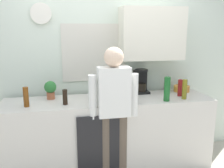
# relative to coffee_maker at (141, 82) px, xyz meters

# --- Properties ---
(kitchen_counter) EXTENTS (2.62, 0.64, 0.93)m
(kitchen_counter) POSITION_rel_coffee_maker_xyz_m (-0.49, -0.25, -0.61)
(kitchen_counter) COLOR beige
(kitchen_counter) RESTS_ON ground_plane
(dishwasher_panel) EXTENTS (0.56, 0.02, 0.83)m
(dishwasher_panel) POSITION_rel_coffee_maker_xyz_m (-0.64, -0.58, -0.66)
(dishwasher_panel) COLOR black
(dishwasher_panel) RESTS_ON ground_plane
(back_wall_assembly) EXTENTS (4.22, 0.42, 2.60)m
(back_wall_assembly) POSITION_rel_coffee_maker_xyz_m (-0.41, 0.15, 0.29)
(back_wall_assembly) COLOR silver
(back_wall_assembly) RESTS_ON ground_plane
(coffee_maker) EXTENTS (0.20, 0.20, 0.33)m
(coffee_maker) POSITION_rel_coffee_maker_xyz_m (0.00, 0.00, 0.00)
(coffee_maker) COLOR black
(coffee_maker) RESTS_ON kitchen_counter
(bottle_olive_oil) EXTENTS (0.06, 0.06, 0.25)m
(bottle_olive_oil) POSITION_rel_coffee_maker_xyz_m (0.44, -0.42, -0.02)
(bottle_olive_oil) COLOR olive
(bottle_olive_oil) RESTS_ON kitchen_counter
(bottle_green_wine) EXTENTS (0.07, 0.07, 0.30)m
(bottle_green_wine) POSITION_rel_coffee_maker_xyz_m (0.18, -0.46, 0.00)
(bottle_green_wine) COLOR #195923
(bottle_green_wine) RESTS_ON kitchen_counter
(bottle_amber_beer) EXTENTS (0.06, 0.06, 0.23)m
(bottle_amber_beer) POSITION_rel_coffee_maker_xyz_m (-1.47, -0.37, -0.03)
(bottle_amber_beer) COLOR brown
(bottle_amber_beer) RESTS_ON kitchen_counter
(bottle_clear_soda) EXTENTS (0.09, 0.09, 0.28)m
(bottle_clear_soda) POSITION_rel_coffee_maker_xyz_m (-0.38, -0.06, -0.01)
(bottle_clear_soda) COLOR #2D8C33
(bottle_clear_soda) RESTS_ON kitchen_counter
(bottle_red_vinegar) EXTENTS (0.06, 0.06, 0.22)m
(bottle_red_vinegar) POSITION_rel_coffee_maker_xyz_m (0.45, -0.28, -0.04)
(bottle_red_vinegar) COLOR maroon
(bottle_red_vinegar) RESTS_ON kitchen_counter
(bottle_dark_sauce) EXTENTS (0.06, 0.06, 0.18)m
(bottle_dark_sauce) POSITION_rel_coffee_maker_xyz_m (-1.03, -0.37, -0.06)
(bottle_dark_sauce) COLOR black
(bottle_dark_sauce) RESTS_ON kitchen_counter
(cup_blue_mug) EXTENTS (0.08, 0.08, 0.10)m
(cup_blue_mug) POSITION_rel_coffee_maker_xyz_m (-0.44, -0.44, -0.10)
(cup_blue_mug) COLOR #3351B2
(cup_blue_mug) RESTS_ON kitchen_counter
(cup_white_mug) EXTENTS (0.08, 0.08, 0.10)m
(cup_white_mug) POSITION_rel_coffee_maker_xyz_m (-0.58, -0.14, -0.10)
(cup_white_mug) COLOR white
(cup_white_mug) RESTS_ON kitchen_counter
(mixing_bowl) EXTENTS (0.22, 0.22, 0.08)m
(mixing_bowl) POSITION_rel_coffee_maker_xyz_m (0.59, -0.06, -0.11)
(mixing_bowl) COLOR orange
(mixing_bowl) RESTS_ON kitchen_counter
(potted_plant) EXTENTS (0.15, 0.15, 0.23)m
(potted_plant) POSITION_rel_coffee_maker_xyz_m (-1.21, -0.09, -0.01)
(potted_plant) COLOR #9E5638
(potted_plant) RESTS_ON kitchen_counter
(dish_soap) EXTENTS (0.06, 0.06, 0.18)m
(dish_soap) POSITION_rel_coffee_maker_xyz_m (0.36, -0.11, -0.07)
(dish_soap) COLOR green
(dish_soap) RESTS_ON kitchen_counter
(person_at_sink) EXTENTS (0.57, 0.22, 1.60)m
(person_at_sink) POSITION_rel_coffee_maker_xyz_m (-0.49, -0.55, -0.13)
(person_at_sink) COLOR brown
(person_at_sink) RESTS_ON ground_plane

